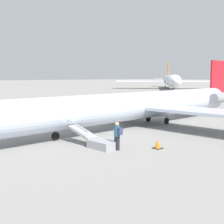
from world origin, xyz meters
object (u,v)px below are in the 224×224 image
at_px(airplane_taxiing_distant, 171,80).
at_px(passenger, 117,134).
at_px(airplane_main, 145,105).
at_px(boarding_stairs, 98,142).

xyz_separation_m(airplane_taxiing_distant, passenger, (71.79, 57.76, -1.97)).
relative_size(airplane_main, boarding_stairs, 8.16).
relative_size(airplane_taxiing_distant, boarding_stairs, 9.63).
bearing_deg(passenger, airplane_taxiing_distant, -56.99).
relative_size(airplane_main, passenger, 19.22).
bearing_deg(boarding_stairs, airplane_main, -67.82).
xyz_separation_m(airplane_taxiing_distant, boarding_stairs, (72.29, 56.45, -2.61)).
height_order(airplane_main, passenger, airplane_main).
distance_m(airplane_main, airplane_taxiing_distant, 81.94).
bearing_deg(airplane_taxiing_distant, airplane_main, -4.71).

